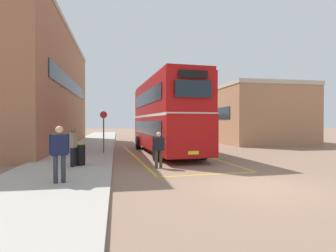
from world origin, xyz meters
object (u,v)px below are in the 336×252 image
Objects in this scene: pedestrian_waiting_far at (59,150)px; bus_stop_sign at (104,128)px; pedestrian_boarding at (159,147)px; single_deck_bus at (176,125)px; litter_bin at (80,154)px; double_decker_bus at (166,115)px; pedestrian_waiting_near at (73,144)px.

pedestrian_waiting_far is 0.69× the size of bus_stop_sign.
bus_stop_sign reaches higher than pedestrian_boarding.
bus_stop_sign reaches higher than pedestrian_waiting_far.
single_deck_bus is 23.24m from litter_bin.
pedestrian_boarding is 0.90× the size of pedestrian_waiting_far.
double_decker_bus is at bearing -104.60° from single_deck_bus.
double_decker_bus is 4.18× the size of bus_stop_sign.
double_decker_bus reaches higher than pedestrian_boarding.
pedestrian_waiting_far is at bearing -96.50° from bus_stop_sign.
double_decker_bus is 6.04× the size of pedestrian_waiting_far.
pedestrian_waiting_near is at bearing -133.18° from double_decker_bus.
pedestrian_waiting_near is 1.77× the size of litter_bin.
double_decker_bus is 1.14× the size of single_deck_bus.
pedestrian_boarding is 3.50m from litter_bin.
single_deck_bus is at bearing 69.77° from pedestrian_waiting_far.
pedestrian_waiting_far is 3.64m from litter_bin.
pedestrian_boarding is at bearing -10.25° from litter_bin.
pedestrian_boarding is (-5.60, -22.01, -0.71)m from single_deck_bus.
single_deck_bus reaches higher than pedestrian_boarding.
single_deck_bus reaches higher than pedestrian_waiting_far.
bus_stop_sign is at bearing -179.84° from double_decker_bus.
bus_stop_sign is (0.79, 4.92, 1.09)m from litter_bin.
double_decker_bus is 11.39× the size of litter_bin.
pedestrian_waiting_near is 0.65× the size of bus_stop_sign.
double_decker_bus reaches higher than single_deck_bus.
single_deck_bus is at bearing 66.92° from pedestrian_waiting_near.
litter_bin is (0.18, 3.59, -0.57)m from pedestrian_waiting_far.
pedestrian_waiting_far reaches higher than pedestrian_waiting_near.
litter_bin is (-9.03, -21.39, -1.02)m from single_deck_bus.
pedestrian_waiting_near is 0.94× the size of pedestrian_waiting_far.
bus_stop_sign reaches higher than litter_bin.
single_deck_bus is at bearing 67.12° from litter_bin.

